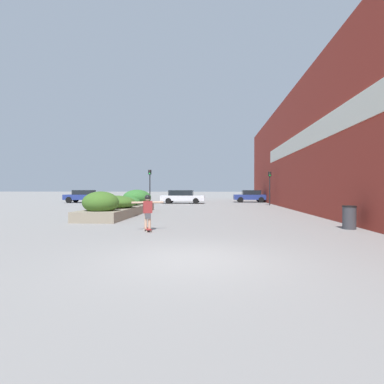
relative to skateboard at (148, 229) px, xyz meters
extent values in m
plane|color=gray|center=(2.05, -4.41, -0.07)|extent=(300.00, 300.00, 0.00)
cube|color=maroon|center=(8.89, 13.14, 4.61)|extent=(0.60, 42.89, 9.37)
cube|color=silver|center=(8.55, 6.44, 4.90)|extent=(0.06, 29.47, 1.20)
cube|color=gray|center=(-3.20, 6.87, 0.18)|extent=(2.19, 9.26, 0.52)
ellipsoid|color=#3D6623|center=(-3.18, 3.41, 0.86)|extent=(1.84, 1.62, 1.12)
ellipsoid|color=#3D6623|center=(-3.20, 5.71, 0.75)|extent=(2.33, 2.45, 0.82)
ellipsoid|color=#33702D|center=(-3.22, 8.24, 0.69)|extent=(1.67, 1.76, 0.66)
ellipsoid|color=#33702D|center=(-3.10, 10.28, 0.89)|extent=(2.04, 2.27, 1.19)
cube|color=maroon|center=(0.00, 0.00, 0.02)|extent=(0.47, 0.80, 0.01)
cylinder|color=beige|center=(-0.18, 0.22, -0.04)|extent=(0.07, 0.08, 0.06)
cylinder|color=beige|center=(-0.03, 0.28, -0.04)|extent=(0.07, 0.08, 0.06)
cylinder|color=beige|center=(0.03, -0.28, -0.04)|extent=(0.07, 0.08, 0.06)
cylinder|color=beige|center=(0.18, -0.22, -0.04)|extent=(0.07, 0.08, 0.06)
cylinder|color=tan|center=(-0.07, -0.03, 0.32)|extent=(0.14, 0.14, 0.60)
cylinder|color=tan|center=(0.07, 0.03, 0.32)|extent=(0.14, 0.14, 0.60)
cube|color=#4C4C51|center=(0.00, 0.00, 0.51)|extent=(0.26, 0.24, 0.21)
cube|color=maroon|center=(0.00, 0.00, 0.85)|extent=(0.38, 0.28, 0.47)
cylinder|color=tan|center=(-0.36, -0.15, 1.03)|extent=(0.44, 0.24, 0.08)
cylinder|color=tan|center=(0.36, 0.15, 1.03)|extent=(0.44, 0.24, 0.08)
sphere|color=tan|center=(0.00, 0.00, 1.18)|extent=(0.19, 0.19, 0.19)
sphere|color=black|center=(0.00, 0.00, 1.22)|extent=(0.22, 0.22, 0.22)
cylinder|color=#38383D|center=(7.99, 1.18, 0.38)|extent=(0.51, 0.51, 0.90)
cylinder|color=black|center=(7.99, 1.18, 0.85)|extent=(0.54, 0.54, 0.05)
cube|color=navy|center=(6.83, 24.96, 0.54)|extent=(3.86, 1.93, 0.59)
cube|color=black|center=(6.99, 24.96, 1.10)|extent=(2.12, 1.70, 0.53)
cylinder|color=black|center=(5.64, 24.04, 0.25)|extent=(0.65, 0.22, 0.65)
cylinder|color=black|center=(5.64, 25.87, 0.25)|extent=(0.65, 0.22, 0.65)
cylinder|color=black|center=(8.03, 24.04, 0.25)|extent=(0.65, 0.22, 0.65)
cylinder|color=black|center=(8.03, 25.87, 0.25)|extent=(0.65, 0.22, 0.65)
cube|color=navy|center=(-12.65, 22.26, 0.57)|extent=(3.97, 1.78, 0.59)
cube|color=black|center=(-12.49, 22.26, 1.13)|extent=(2.18, 1.56, 0.52)
cylinder|color=black|center=(-13.88, 21.42, 0.28)|extent=(0.70, 0.22, 0.70)
cylinder|color=black|center=(-13.88, 23.10, 0.28)|extent=(0.70, 0.22, 0.70)
cylinder|color=black|center=(-11.42, 21.42, 0.28)|extent=(0.70, 0.22, 0.70)
cylinder|color=black|center=(-11.42, 23.10, 0.28)|extent=(0.70, 0.22, 0.70)
cube|color=silver|center=(-0.89, 21.53, 0.52)|extent=(4.78, 1.91, 0.56)
cube|color=black|center=(-1.09, 21.53, 1.09)|extent=(2.63, 1.68, 0.58)
cylinder|color=black|center=(0.59, 22.44, 0.24)|extent=(0.63, 0.22, 0.63)
cylinder|color=black|center=(0.59, 20.62, 0.24)|extent=(0.63, 0.22, 0.63)
cylinder|color=black|center=(-2.38, 22.44, 0.24)|extent=(0.63, 0.22, 0.63)
cylinder|color=black|center=(-2.38, 20.62, 0.24)|extent=(0.63, 0.22, 0.63)
cube|color=#BCBCC1|center=(17.57, 24.70, 0.61)|extent=(3.86, 1.79, 0.72)
cube|color=black|center=(17.41, 24.70, 1.25)|extent=(2.12, 1.58, 0.55)
cylinder|color=black|center=(18.76, 25.55, 0.25)|extent=(0.64, 0.22, 0.64)
cylinder|color=black|center=(18.76, 23.85, 0.25)|extent=(0.64, 0.22, 0.64)
cylinder|color=black|center=(16.37, 25.55, 0.25)|extent=(0.64, 0.22, 0.64)
cylinder|color=black|center=(16.37, 23.85, 0.25)|extent=(0.64, 0.22, 0.64)
cylinder|color=black|center=(-3.75, 17.66, 1.44)|extent=(0.11, 0.11, 3.03)
cube|color=black|center=(-3.75, 17.66, 3.18)|extent=(0.28, 0.20, 0.45)
sphere|color=#2D2823|center=(-3.75, 17.53, 3.33)|extent=(0.15, 0.15, 0.15)
sphere|color=#2D2823|center=(-3.75, 17.53, 3.18)|extent=(0.15, 0.15, 0.15)
sphere|color=green|center=(-3.75, 17.53, 3.03)|extent=(0.15, 0.15, 0.15)
cylinder|color=black|center=(7.96, 18.40, 1.35)|extent=(0.11, 0.11, 2.84)
cube|color=black|center=(7.96, 18.40, 2.99)|extent=(0.28, 0.20, 0.45)
sphere|color=#2D2823|center=(7.96, 18.28, 3.14)|extent=(0.15, 0.15, 0.15)
sphere|color=#2D2823|center=(7.96, 18.28, 2.99)|extent=(0.15, 0.15, 0.15)
sphere|color=green|center=(7.96, 18.28, 2.84)|extent=(0.15, 0.15, 0.15)
camera|label=1|loc=(2.55, -11.30, 1.56)|focal=28.00mm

